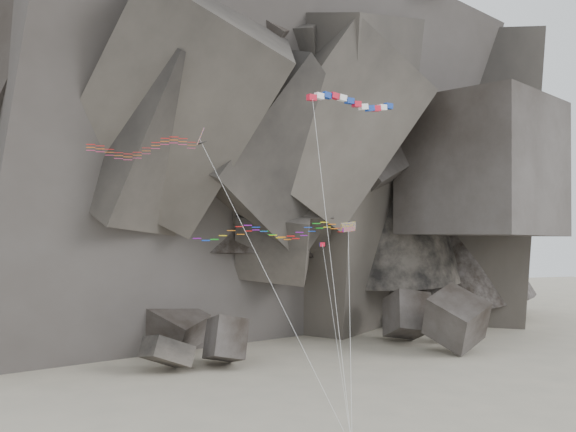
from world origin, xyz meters
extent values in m
cube|color=#47423F|center=(-2.63, 29.57, 2.54)|extent=(5.56, 7.22, 7.03)
cube|color=#47423F|center=(26.52, 38.16, 2.97)|extent=(6.20, 8.18, 8.53)
cube|color=#47423F|center=(-8.24, 39.08, 2.26)|extent=(10.31, 10.39, 7.88)
cube|color=#47423F|center=(34.95, 35.68, 1.08)|extent=(3.68, 4.09, 3.72)
cube|color=#47423F|center=(29.60, 28.88, 3.04)|extent=(9.13, 10.44, 9.83)
cube|color=#47423F|center=(-10.06, 28.25, 1.28)|extent=(7.01, 6.25, 5.08)
cylinder|color=silver|center=(-3.90, 0.03, 13.59)|extent=(10.13, 11.41, 24.45)
cube|color=red|center=(-0.09, 0.70, 28.98)|extent=(0.87, 0.71, 0.50)
cube|color=white|center=(0.66, 0.92, 29.19)|extent=(0.91, 0.73, 0.56)
cube|color=navy|center=(1.40, 1.10, 29.32)|extent=(0.93, 0.73, 0.60)
cube|color=red|center=(2.15, 1.25, 29.34)|extent=(0.93, 0.73, 0.60)
cube|color=white|center=(2.90, 1.39, 29.23)|extent=(0.92, 0.73, 0.57)
cube|color=navy|center=(3.64, 1.56, 29.03)|extent=(0.88, 0.72, 0.52)
cube|color=red|center=(4.39, 1.77, 28.82)|extent=(0.90, 0.72, 0.55)
cube|color=white|center=(5.13, 2.02, 28.66)|extent=(0.93, 0.73, 0.59)
cube|color=navy|center=(5.88, 2.33, 28.61)|extent=(0.93, 0.73, 0.60)
cube|color=red|center=(6.62, 2.67, 28.70)|extent=(0.92, 0.73, 0.58)
cube|color=white|center=(7.37, 3.02, 28.88)|extent=(0.89, 0.72, 0.53)
cube|color=navy|center=(8.11, 3.36, 29.09)|extent=(0.89, 0.72, 0.53)
cylinder|color=silver|center=(0.53, -2.58, 15.18)|extent=(1.27, 6.19, 27.62)
cube|color=yellow|center=(4.37, 3.85, 18.07)|extent=(1.48, 0.64, 0.81)
cube|color=#0CB219|center=(4.37, 3.66, 17.76)|extent=(1.24, 0.47, 0.55)
cylinder|color=silver|center=(2.76, -0.90, 9.72)|extent=(3.25, 9.55, 16.71)
cube|color=red|center=(1.70, 3.21, 16.42)|extent=(0.52, 0.28, 0.36)
cube|color=navy|center=(1.51, 3.22, 16.42)|extent=(0.20, 0.13, 0.37)
cylinder|color=silver|center=(1.42, -1.23, 8.89)|extent=(0.57, 8.88, 15.06)
camera|label=1|loc=(-16.05, -51.15, 18.54)|focal=40.00mm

